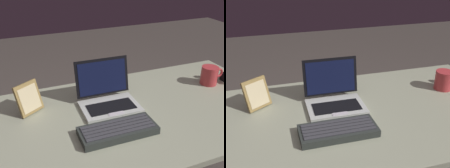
% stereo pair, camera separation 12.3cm
% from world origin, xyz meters
% --- Properties ---
extents(desk, '(1.75, 0.78, 0.71)m').
position_xyz_m(desk, '(0.00, 0.00, 0.65)').
color(desk, gray).
rests_on(desk, ground).
extents(laptop_front, '(0.27, 0.23, 0.20)m').
position_xyz_m(laptop_front, '(0.03, 0.10, 0.76)').
color(laptop_front, '#BBBDB7').
rests_on(laptop_front, desk).
extents(external_keyboard, '(0.31, 0.13, 0.04)m').
position_xyz_m(external_keyboard, '(-0.01, -0.13, 0.73)').
color(external_keyboard, '#292E2B').
rests_on(external_keyboard, desk).
extents(photo_frame, '(0.13, 0.11, 0.14)m').
position_xyz_m(photo_frame, '(-0.32, 0.18, 0.78)').
color(photo_frame, olive).
rests_on(photo_frame, desk).
extents(coffee_mug, '(0.14, 0.09, 0.10)m').
position_xyz_m(coffee_mug, '(0.63, 0.11, 0.76)').
color(coffee_mug, '#BB3538').
rests_on(coffee_mug, desk).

